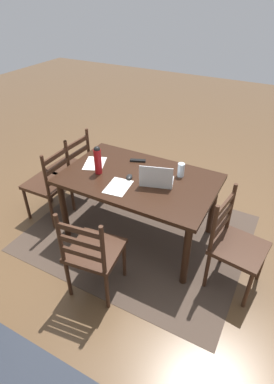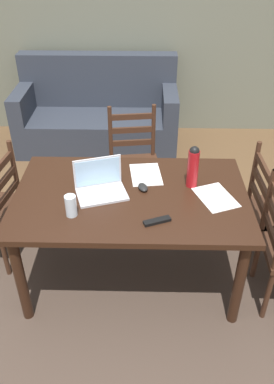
% 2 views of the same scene
% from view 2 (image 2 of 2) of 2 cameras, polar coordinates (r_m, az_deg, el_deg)
% --- Properties ---
extents(ground_plane, '(14.00, 14.00, 0.00)m').
position_cam_2_polar(ground_plane, '(3.14, -0.75, -11.58)').
color(ground_plane, brown).
extents(area_rug, '(2.34, 1.89, 0.01)m').
position_cam_2_polar(area_rug, '(3.14, -0.75, -11.54)').
color(area_rug, '#47382D').
rests_on(area_rug, ground).
extents(wall_back, '(8.00, 0.12, 2.70)m').
position_cam_2_polar(wall_back, '(4.88, 0.24, 23.94)').
color(wall_back, '#6B6D5B').
rests_on(wall_back, ground).
extents(dining_table, '(1.55, 0.97, 0.75)m').
position_cam_2_polar(dining_table, '(2.70, -0.86, -1.88)').
color(dining_table, black).
rests_on(dining_table, ground).
extents(chair_far_head, '(0.49, 0.49, 0.95)m').
position_cam_2_polar(chair_far_head, '(3.52, -0.43, 3.89)').
color(chair_far_head, '#3D2316').
rests_on(chair_far_head, ground).
extents(couch, '(1.80, 0.80, 1.00)m').
position_cam_2_polar(couch, '(4.76, -5.57, 10.89)').
color(couch, '#2D333D').
rests_on(couch, ground).
extents(laptop, '(0.37, 0.31, 0.23)m').
position_cam_2_polar(laptop, '(2.65, -5.31, 1.11)').
color(laptop, silver).
rests_on(laptop, dining_table).
extents(water_bottle, '(0.07, 0.07, 0.30)m').
position_cam_2_polar(water_bottle, '(2.68, 8.01, 3.71)').
color(water_bottle, '#A81419').
rests_on(water_bottle, dining_table).
extents(drinking_glass, '(0.07, 0.07, 0.14)m').
position_cam_2_polar(drinking_glass, '(2.46, -9.43, -1.95)').
color(drinking_glass, silver).
rests_on(drinking_glass, dining_table).
extents(computer_mouse, '(0.09, 0.11, 0.03)m').
position_cam_2_polar(computer_mouse, '(2.68, 0.85, 0.69)').
color(computer_mouse, black).
rests_on(computer_mouse, dining_table).
extents(tv_remote, '(0.17, 0.10, 0.02)m').
position_cam_2_polar(tv_remote, '(2.41, 2.88, -4.15)').
color(tv_remote, black).
rests_on(tv_remote, dining_table).
extents(paper_stack_left, '(0.24, 0.32, 0.00)m').
position_cam_2_polar(paper_stack_left, '(2.85, 1.27, 2.52)').
color(paper_stack_left, white).
rests_on(paper_stack_left, dining_table).
extents(paper_stack_right, '(0.30, 0.35, 0.00)m').
position_cam_2_polar(paper_stack_right, '(2.66, 11.17, -0.75)').
color(paper_stack_right, white).
rests_on(paper_stack_right, dining_table).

